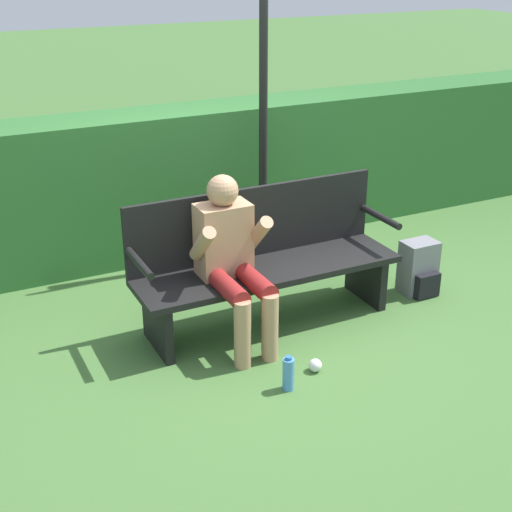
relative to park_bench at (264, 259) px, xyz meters
The scene contains 8 objects.
ground_plane 0.47m from the park_bench, 90.00° to the right, with size 40.00×40.00×0.00m, color #426B33.
hedge_back 1.53m from the park_bench, 90.00° to the left, with size 12.00×0.57×1.23m.
park_bench is the anchor object (origin of this frame).
person_seated 0.39m from the park_bench, 153.91° to the right, with size 0.49×0.66×1.13m.
backpack 1.30m from the park_bench, ahead, with size 0.27×0.26×0.42m.
water_bottle 0.99m from the park_bench, 107.62° to the right, with size 0.07×0.07×0.23m.
signpost 1.57m from the park_bench, 63.14° to the left, with size 0.47×0.09×2.75m.
litter_crumple 0.89m from the park_bench, 92.20° to the right, with size 0.09×0.09×0.09m.
Camera 1 is at (-2.09, -4.00, 2.51)m, focal length 50.00 mm.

